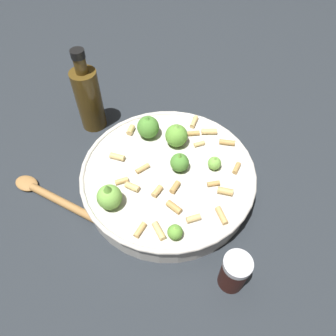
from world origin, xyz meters
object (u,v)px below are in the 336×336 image
Objects in this scene: cooking_pan at (167,176)px; olive_oil_bottle at (89,98)px; wooden_spoon at (58,199)px; pepper_shaker at (234,272)px.

olive_oil_bottle reaches higher than cooking_pan.
olive_oil_bottle is at bearing 152.38° from wooden_spoon.
pepper_shaker is at bearing 11.03° from cooking_pan.
wooden_spoon is (-0.03, -0.22, -0.02)m from cooking_pan.
cooking_pan is 0.22m from wooden_spoon.
cooking_pan is 1.77× the size of wooden_spoon.
cooking_pan is 1.74× the size of olive_oil_bottle.
pepper_shaker is 0.36m from wooden_spoon.
pepper_shaker reaches higher than wooden_spoon.
olive_oil_bottle is 1.02× the size of wooden_spoon.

